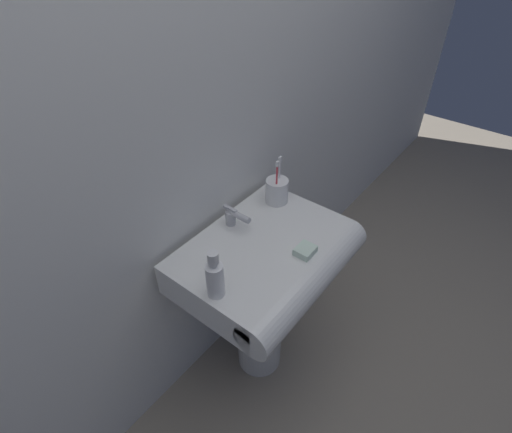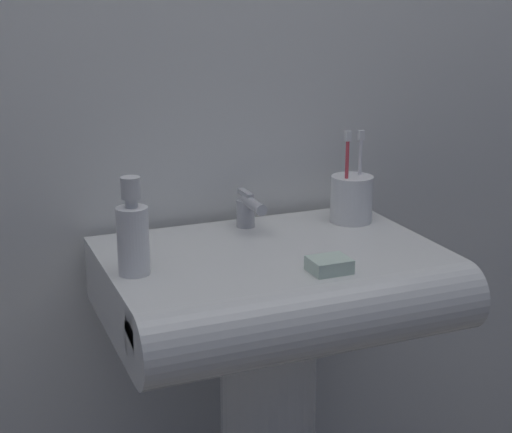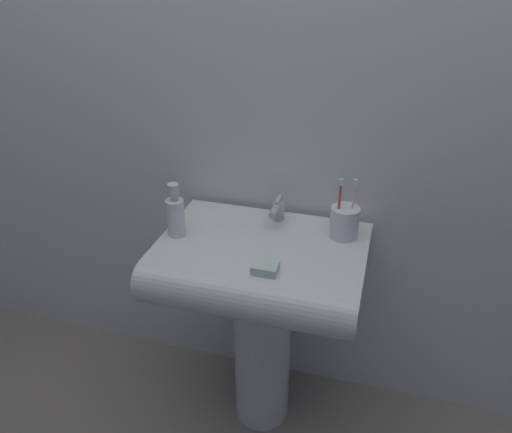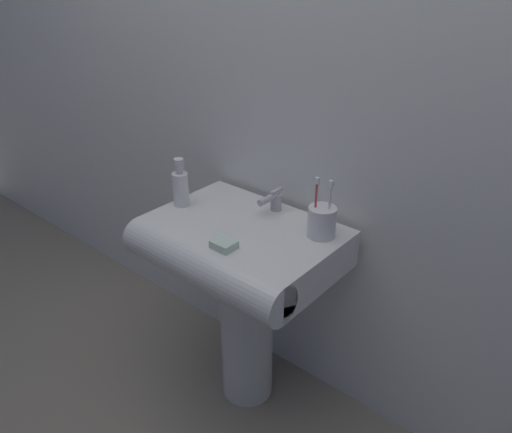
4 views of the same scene
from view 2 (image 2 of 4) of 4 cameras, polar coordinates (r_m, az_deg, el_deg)
name	(u,v)px [view 2 (image 2 of 4)]	position (r m, az deg, el deg)	size (l,w,h in m)	color
sink_basin	(279,288)	(1.41, 1.66, -5.25)	(0.60, 0.45, 0.12)	white
faucet	(248,209)	(1.53, -0.57, 0.53)	(0.04, 0.11, 0.07)	#B7B7BC
toothbrush_cup	(352,198)	(1.59, 6.97, 1.33)	(0.08, 0.08, 0.19)	white
soap_bottle	(133,235)	(1.30, -8.94, -1.34)	(0.05, 0.05, 0.17)	white
bar_soap	(329,265)	(1.32, 5.35, -3.52)	(0.07, 0.06, 0.02)	silver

